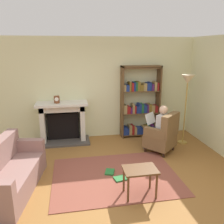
{
  "coord_description": "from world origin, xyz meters",
  "views": [
    {
      "loc": [
        -0.79,
        -3.69,
        2.43
      ],
      "look_at": [
        0.1,
        1.2,
        1.05
      ],
      "focal_mm": 37.51,
      "sensor_mm": 36.0,
      "label": 1
    }
  ],
  "objects_px": {
    "seated_reader": "(159,126)",
    "bookshelf": "(140,104)",
    "side_table": "(140,173)",
    "mantel_clock": "(57,99)",
    "sofa_floral": "(9,174)",
    "armchair_reading": "(163,135)",
    "floor_lamp": "(187,86)",
    "fireplace": "(63,121)"
  },
  "relations": [
    {
      "from": "seated_reader",
      "to": "bookshelf",
      "type": "bearing_deg",
      "value": -123.09
    },
    {
      "from": "side_table",
      "to": "mantel_clock",
      "type": "bearing_deg",
      "value": 118.79
    },
    {
      "from": "mantel_clock",
      "to": "sofa_floral",
      "type": "bearing_deg",
      "value": -110.88
    },
    {
      "from": "mantel_clock",
      "to": "armchair_reading",
      "type": "distance_m",
      "value": 2.75
    },
    {
      "from": "bookshelf",
      "to": "side_table",
      "type": "height_order",
      "value": "bookshelf"
    },
    {
      "from": "sofa_floral",
      "to": "armchair_reading",
      "type": "bearing_deg",
      "value": -62.82
    },
    {
      "from": "bookshelf",
      "to": "seated_reader",
      "type": "distance_m",
      "value": 1.1
    },
    {
      "from": "mantel_clock",
      "to": "sofa_floral",
      "type": "height_order",
      "value": "mantel_clock"
    },
    {
      "from": "armchair_reading",
      "to": "floor_lamp",
      "type": "bearing_deg",
      "value": 167.69
    },
    {
      "from": "fireplace",
      "to": "bookshelf",
      "type": "height_order",
      "value": "bookshelf"
    },
    {
      "from": "fireplace",
      "to": "sofa_floral",
      "type": "distance_m",
      "value": 2.31
    },
    {
      "from": "fireplace",
      "to": "seated_reader",
      "type": "relative_size",
      "value": 1.17
    },
    {
      "from": "sofa_floral",
      "to": "floor_lamp",
      "type": "bearing_deg",
      "value": -60.56
    },
    {
      "from": "fireplace",
      "to": "floor_lamp",
      "type": "bearing_deg",
      "value": -12.69
    },
    {
      "from": "fireplace",
      "to": "armchair_reading",
      "type": "xyz_separation_m",
      "value": [
        2.33,
        -1.1,
        -0.15
      ]
    },
    {
      "from": "fireplace",
      "to": "seated_reader",
      "type": "distance_m",
      "value": 2.47
    },
    {
      "from": "mantel_clock",
      "to": "armchair_reading",
      "type": "height_order",
      "value": "mantel_clock"
    },
    {
      "from": "floor_lamp",
      "to": "armchair_reading",
      "type": "bearing_deg",
      "value": -151.14
    },
    {
      "from": "fireplace",
      "to": "side_table",
      "type": "distance_m",
      "value": 2.97
    },
    {
      "from": "sofa_floral",
      "to": "side_table",
      "type": "xyz_separation_m",
      "value": [
        2.18,
        -0.55,
        0.1
      ]
    },
    {
      "from": "bookshelf",
      "to": "armchair_reading",
      "type": "distance_m",
      "value": 1.26
    },
    {
      "from": "fireplace",
      "to": "side_table",
      "type": "xyz_separation_m",
      "value": [
        1.3,
        -2.67,
        -0.15
      ]
    },
    {
      "from": "bookshelf",
      "to": "fireplace",
      "type": "bearing_deg",
      "value": -179.01
    },
    {
      "from": "sofa_floral",
      "to": "floor_lamp",
      "type": "distance_m",
      "value": 4.38
    },
    {
      "from": "mantel_clock",
      "to": "side_table",
      "type": "distance_m",
      "value": 3.03
    },
    {
      "from": "seated_reader",
      "to": "floor_lamp",
      "type": "bearing_deg",
      "value": 160.19
    },
    {
      "from": "sofa_floral",
      "to": "fireplace",
      "type": "bearing_deg",
      "value": -13.12
    },
    {
      "from": "fireplace",
      "to": "seated_reader",
      "type": "xyz_separation_m",
      "value": [
        2.25,
        -1.01,
        0.05
      ]
    },
    {
      "from": "mantel_clock",
      "to": "bookshelf",
      "type": "bearing_deg",
      "value": 3.5
    },
    {
      "from": "side_table",
      "to": "fireplace",
      "type": "bearing_deg",
      "value": 115.89
    },
    {
      "from": "armchair_reading",
      "to": "fireplace",
      "type": "bearing_deg",
      "value": -66.43
    },
    {
      "from": "fireplace",
      "to": "armchair_reading",
      "type": "distance_m",
      "value": 2.58
    },
    {
      "from": "side_table",
      "to": "seated_reader",
      "type": "bearing_deg",
      "value": 60.01
    },
    {
      "from": "sofa_floral",
      "to": "side_table",
      "type": "distance_m",
      "value": 2.25
    },
    {
      "from": "armchair_reading",
      "to": "bookshelf",
      "type": "bearing_deg",
      "value": -119.91
    },
    {
      "from": "mantel_clock",
      "to": "side_table",
      "type": "bearing_deg",
      "value": -61.21
    },
    {
      "from": "seated_reader",
      "to": "sofa_floral",
      "type": "bearing_deg",
      "value": -21.74
    },
    {
      "from": "seated_reader",
      "to": "floor_lamp",
      "type": "xyz_separation_m",
      "value": [
        0.82,
        0.32,
        0.9
      ]
    },
    {
      "from": "armchair_reading",
      "to": "seated_reader",
      "type": "xyz_separation_m",
      "value": [
        -0.08,
        0.09,
        0.2
      ]
    },
    {
      "from": "mantel_clock",
      "to": "floor_lamp",
      "type": "distance_m",
      "value": 3.26
    },
    {
      "from": "armchair_reading",
      "to": "sofa_floral",
      "type": "height_order",
      "value": "armchair_reading"
    },
    {
      "from": "fireplace",
      "to": "sofa_floral",
      "type": "bearing_deg",
      "value": -112.72
    }
  ]
}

